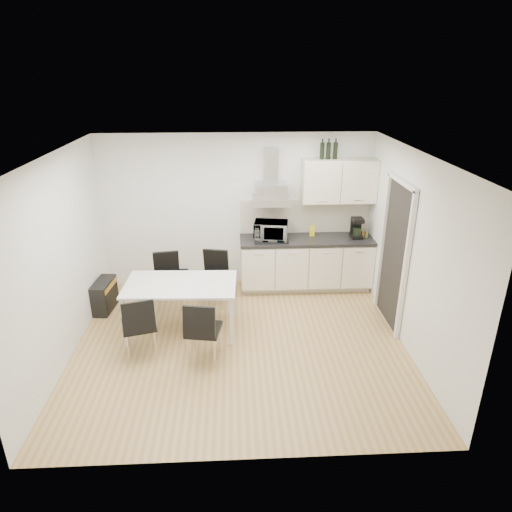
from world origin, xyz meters
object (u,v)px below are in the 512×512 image
(chair_far_left, at_px, (168,282))
(guitar_amp, at_px, (104,295))
(dining_table, at_px, (181,288))
(floor_speaker, at_px, (183,278))
(chair_far_right, at_px, (214,279))
(chair_near_right, at_px, (204,330))
(kitchenette, at_px, (308,242))
(chair_near_left, at_px, (139,326))

(chair_far_left, xyz_separation_m, guitar_amp, (-1.00, -0.03, -0.20))
(dining_table, xyz_separation_m, floor_speaker, (-0.13, 1.47, -0.54))
(dining_table, distance_m, guitar_amp, 1.52)
(chair_far_right, height_order, chair_near_right, same)
(chair_far_right, relative_size, guitar_amp, 1.46)
(kitchenette, relative_size, chair_near_left, 2.86)
(chair_far_right, bearing_deg, guitar_amp, 14.21)
(chair_far_left, height_order, chair_near_left, same)
(kitchenette, xyz_separation_m, floor_speaker, (-2.14, 0.17, -0.69))
(dining_table, relative_size, chair_far_right, 1.80)
(chair_near_right, xyz_separation_m, guitar_amp, (-1.63, 1.42, -0.20))
(kitchenette, bearing_deg, dining_table, -146.96)
(chair_far_right, distance_m, chair_near_right, 1.50)
(chair_far_right, xyz_separation_m, chair_near_right, (-0.08, -1.50, 0.00))
(dining_table, relative_size, chair_near_left, 1.80)
(chair_far_left, height_order, chair_near_right, same)
(chair_far_left, bearing_deg, chair_near_right, 104.28)
(chair_near_right, xyz_separation_m, floor_speaker, (-0.48, 2.22, -0.30))
(chair_near_right, height_order, guitar_amp, chair_near_right)
(floor_speaker, bearing_deg, chair_far_right, -50.00)
(chair_far_right, xyz_separation_m, chair_near_left, (-0.92, -1.35, 0.00))
(chair_near_left, bearing_deg, kitchenette, 21.75)
(guitar_amp, bearing_deg, floor_speaker, 40.26)
(dining_table, distance_m, chair_far_left, 0.80)
(kitchenette, distance_m, chair_near_left, 3.16)
(chair_far_left, xyz_separation_m, floor_speaker, (0.15, 0.76, -0.30))
(dining_table, bearing_deg, chair_far_right, 62.94)
(kitchenette, xyz_separation_m, chair_near_left, (-2.50, -1.90, -0.39))
(chair_far_left, distance_m, chair_near_right, 1.59)
(chair_far_left, relative_size, guitar_amp, 1.46)
(guitar_amp, distance_m, floor_speaker, 1.40)
(guitar_amp, bearing_deg, chair_far_left, 7.65)
(chair_far_right, bearing_deg, dining_table, 72.22)
(kitchenette, bearing_deg, chair_near_left, -142.87)
(chair_near_right, bearing_deg, chair_far_left, 123.34)
(kitchenette, relative_size, chair_near_right, 2.86)
(chair_far_right, height_order, floor_speaker, chair_far_right)
(chair_far_left, bearing_deg, kitchenette, -174.84)
(kitchenette, distance_m, chair_far_right, 1.72)
(kitchenette, xyz_separation_m, chair_near_right, (-1.66, -2.05, -0.39))
(chair_far_left, height_order, floor_speaker, chair_far_left)
(chair_near_right, bearing_deg, guitar_amp, 148.68)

